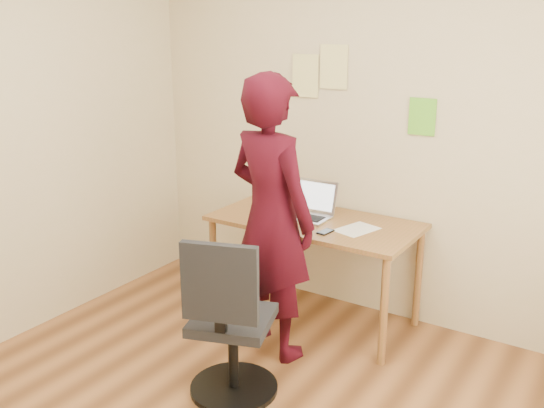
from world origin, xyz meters
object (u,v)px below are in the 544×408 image
Objects in this scene: desk at (314,232)px; laptop at (309,209)px; phone at (326,232)px; person at (271,218)px; office_chair at (229,330)px.

laptop reaches higher than desk.
person reaches higher than phone.
desk is 0.16m from laptop.
phone is at bearing -111.85° from person.
office_chair is at bearing 111.96° from person.
phone is 0.40m from person.
phone reaches higher than desk.
laptop is at bearing -72.98° from person.
person is (-0.10, 0.57, 0.47)m from office_chair.
office_chair reaches higher than desk.
laptop is 0.19× the size of person.
person is (-0.03, -0.50, 0.23)m from desk.
laptop is 0.56m from person.
laptop is (-0.07, 0.04, 0.14)m from desk.
laptop is at bearing 148.85° from desk.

